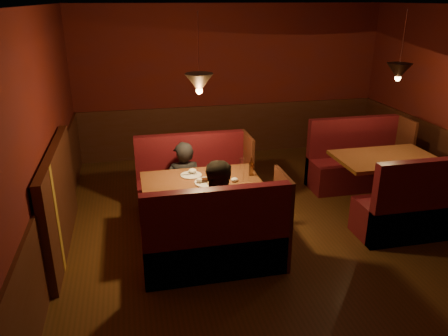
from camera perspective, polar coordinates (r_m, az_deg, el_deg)
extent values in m
cube|color=#492E13|center=(6.00, 8.68, -8.79)|extent=(6.00, 7.00, 0.01)
cube|color=#3B2117|center=(5.20, 10.55, 20.16)|extent=(6.00, 7.00, 0.01)
cube|color=#4B1516|center=(8.69, 0.95, 11.17)|extent=(6.00, 0.01, 2.90)
cube|color=#4B1516|center=(5.16, -23.33, 2.26)|extent=(0.01, 7.00, 2.90)
cube|color=#442219|center=(8.88, 0.95, 5.10)|extent=(6.00, 0.04, 1.00)
cube|color=#442219|center=(5.51, -21.64, -7.09)|extent=(0.04, 7.00, 1.00)
cube|color=#442219|center=(5.79, -20.72, -3.89)|extent=(0.10, 2.20, 1.30)
cube|color=#B38B2D|center=(5.29, -20.88, -6.34)|extent=(0.01, 0.12, 1.30)
cylinder|color=#333333|center=(5.17, -3.37, 15.40)|extent=(0.01, 0.01, 0.80)
cone|color=black|center=(5.23, -3.27, 11.04)|extent=(0.34, 0.34, 0.22)
sphere|color=#FFBF72|center=(5.25, -3.25, 10.07)|extent=(0.08, 0.08, 0.08)
cylinder|color=#333333|center=(6.47, 22.35, 15.10)|extent=(0.01, 0.01, 0.80)
cone|color=black|center=(6.51, 21.85, 11.62)|extent=(0.34, 0.34, 0.22)
sphere|color=#FFBF72|center=(6.52, 21.75, 10.84)|extent=(0.08, 0.08, 0.08)
cube|color=#593110|center=(5.60, -3.00, -1.86)|extent=(1.51, 0.92, 0.05)
cylinder|color=#442219|center=(5.77, -2.93, -5.55)|extent=(0.15, 0.15, 0.75)
cylinder|color=#442219|center=(5.94, -2.86, -8.61)|extent=(0.60, 0.60, 0.04)
cylinder|color=silver|center=(5.49, -2.30, -1.92)|extent=(0.30, 0.30, 0.02)
cube|color=black|center=(5.49, -2.51, -1.59)|extent=(0.10, 0.09, 0.04)
ellipsoid|color=silver|center=(5.46, -3.24, -1.60)|extent=(0.08, 0.08, 0.06)
cube|color=tan|center=(5.40, -1.71, -1.98)|extent=(0.09, 0.07, 0.03)
cylinder|color=silver|center=(5.43, -2.13, -2.01)|extent=(0.07, 0.13, 0.01)
cylinder|color=silver|center=(5.73, -4.32, -0.95)|extent=(0.28, 0.28, 0.02)
ellipsoid|color=beige|center=(5.77, -4.15, -0.36)|extent=(0.11, 0.11, 0.06)
cube|color=silver|center=(5.72, -4.61, -0.89)|extent=(0.22, 0.02, 0.00)
cylinder|color=white|center=(5.63, -0.10, -0.87)|extent=(0.06, 0.06, 0.09)
cylinder|color=white|center=(5.90, 2.42, 0.53)|extent=(0.08, 0.08, 0.16)
cylinder|color=white|center=(5.43, 2.86, -1.38)|extent=(0.08, 0.08, 0.16)
cylinder|color=#47230F|center=(5.71, 3.59, -0.15)|extent=(0.06, 0.06, 0.17)
cylinder|color=#47230F|center=(5.67, 3.62, 1.02)|extent=(0.03, 0.03, 0.08)
ellipsoid|color=white|center=(5.54, 1.38, -1.52)|extent=(0.12, 0.11, 0.05)
cube|color=#440F15|center=(6.52, -4.06, -3.57)|extent=(1.62, 0.59, 0.48)
cube|color=#440F15|center=(6.61, -4.43, -0.19)|extent=(1.62, 0.13, 1.13)
cube|color=#442219|center=(6.55, 3.06, -0.35)|extent=(0.04, 0.59, 1.13)
cube|color=#440F15|center=(5.16, -1.42, -10.71)|extent=(1.62, 0.59, 0.48)
cube|color=#440F15|center=(4.80, -0.91, -8.88)|extent=(1.62, 0.13, 1.13)
cube|color=#442219|center=(5.20, 7.61, -6.56)|extent=(0.04, 0.59, 1.13)
cube|color=#593110|center=(6.81, 20.42, 1.18)|extent=(1.45, 0.93, 0.05)
cylinder|color=#442219|center=(6.95, 19.99, -1.99)|extent=(0.15, 0.15, 0.77)
cylinder|color=#442219|center=(7.09, 19.63, -4.67)|extent=(0.61, 0.61, 0.04)
cube|color=#440F15|center=(7.62, 16.81, -0.66)|extent=(1.56, 0.60, 0.49)
cube|color=#440F15|center=(7.70, 16.24, 2.24)|extent=(1.56, 0.13, 1.15)
cube|color=#442219|center=(7.93, 22.16, 2.03)|extent=(0.04, 0.60, 1.15)
cube|color=#440F15|center=(6.42, 23.49, -5.82)|extent=(1.56, 0.60, 0.49)
cube|color=#440F15|center=(6.12, 25.17, -4.02)|extent=(1.56, 0.13, 1.15)
imported|color=black|center=(6.17, -5.33, -0.05)|extent=(0.55, 0.37, 1.48)
imported|color=black|center=(5.09, -0.22, -4.02)|extent=(0.79, 0.62, 1.61)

